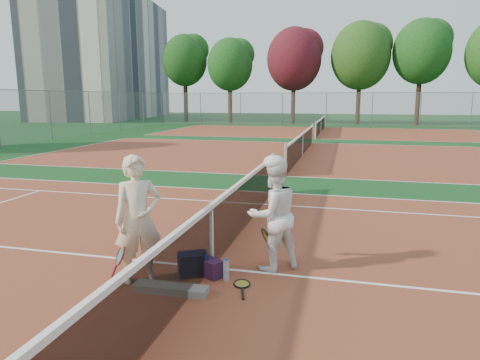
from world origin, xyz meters
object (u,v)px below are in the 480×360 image
Objects in this scene: net_main at (212,236)px; racket_red at (121,266)px; apartment_block at (106,58)px; sports_bag_navy at (193,264)px; racket_black_held at (266,246)px; player_a at (138,219)px; water_bottle at (226,271)px; racket_spare at (242,284)px; sports_bag_purple at (212,268)px; player_b at (273,215)px.

net_main is 1.39m from racket_red.
net_main is 52.62m from apartment_block.
racket_black_held is at bearing 36.64° from sports_bag_navy.
water_bottle is (1.20, 0.28, -0.76)m from player_a.
racket_spare is 0.53m from sports_bag_purple.
racket_black_held reaches higher than sports_bag_navy.
player_a is at bearing 81.56° from racket_spare.
sports_bag_purple is at bearing -57.62° from apartment_block.
sports_bag_purple is (0.10, -0.31, -0.38)m from net_main.
sports_bag_purple is at bearing 55.73° from racket_spare.
racket_spare is (28.59, -44.47, -7.49)m from apartment_block.
player_b reaches higher than net_main.
racket_black_held is 1.00m from sports_bag_purple.
apartment_block is at bearing 83.05° from player_a.
water_bottle is at bearing -57.44° from apartment_block.
player_a is 1.29m from sports_bag_purple.
apartment_block is 52.98m from sports_bag_purple.
net_main is 0.50m from sports_bag_purple.
racket_red is 1.87× the size of water_bottle.
net_main is at bearing -8.35° from racket_black_held.
player_a is 3.20× the size of racket_black_held.
net_main is at bearing 57.35° from sports_bag_navy.
player_a reaches higher than player_b.
water_bottle is at bearing -8.78° from sports_bag_navy.
apartment_block is at bearing 16.80° from racket_spare.
racket_red is at bearing -145.22° from sports_bag_navy.
racket_red is at bearing -0.75° from racket_black_held.
player_b is at bearing 14.41° from net_main.
sports_bag_navy is at bearing -122.65° from net_main.
racket_spare is at bearing -18.75° from water_bottle.
racket_black_held reaches higher than sports_bag_purple.
racket_spare is at bearing -28.66° from racket_red.
racket_spare is 0.82m from sports_bag_navy.
player_a reaches higher than water_bottle.
net_main is 0.50× the size of apartment_block.
player_a is at bearing 8.47° from racket_red.
racket_spare is 1.41× the size of sports_bag_navy.
apartment_block reaches higher than sports_bag_navy.
sports_bag_navy reaches higher than racket_spare.
sports_bag_purple is (-0.81, -0.54, -0.72)m from player_b.
player_a is 5.72× the size of sports_bag_purple.
racket_spare is at bearing -38.60° from net_main.
net_main is 1.16m from player_a.
racket_red is (-1.95, -1.13, -0.57)m from player_b.
water_bottle is at bearing 55.31° from racket_spare.
player_a is at bearing -58.72° from apartment_block.
player_b is 2.82× the size of racket_spare.
player_b is (28.91, -43.77, -6.65)m from apartment_block.
sports_bag_navy is at bearing 61.99° from racket_spare.
racket_spare is 2.00× the size of water_bottle.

